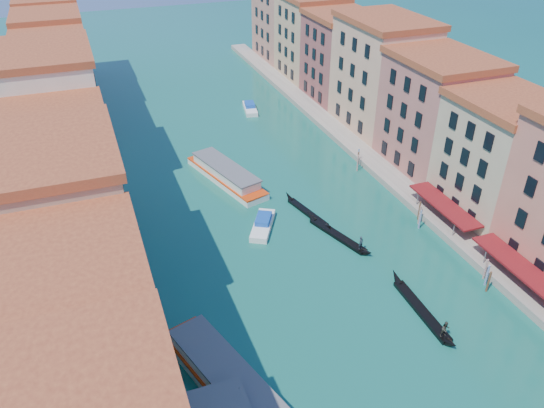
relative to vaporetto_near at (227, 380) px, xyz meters
The scene contains 12 objects.
left_bank_palazzos 45.03m from the vaporetto_near, 105.74° to the left, with size 12.80×128.40×21.00m.
right_bank_palazzos 62.03m from the vaporetto_near, 44.26° to the left, with size 12.80×128.40×21.00m.
quay 56.00m from the vaporetto_near, 49.99° to the left, with size 4.00×140.00×1.00m, color gray.
restaurant_awnings 36.24m from the vaporetto_near, ahead, with size 3.20×44.55×3.12m.
mooring_poles_right 33.77m from the vaporetto_near, 11.42° to the left, with size 1.44×54.24×3.20m.
vaporetto_near is the anchor object (origin of this frame).
vaporetto_far 40.81m from the vaporetto_near, 74.03° to the left, with size 8.96×18.33×2.66m.
gondola_fore 28.26m from the vaporetto_near, 41.99° to the left, with size 5.00×12.61×2.59m.
gondola_right 23.40m from the vaporetto_near, ahead, with size 1.49×13.32×2.66m.
gondola_far 32.42m from the vaporetto_near, 53.02° to the left, with size 3.44×11.13×1.59m.
motorboat_mid 27.48m from the vaporetto_near, 63.46° to the left, with size 5.74×7.68×1.55m.
motorboat_far 70.79m from the vaporetto_near, 69.95° to the left, with size 3.66×7.69×1.53m.
Camera 1 is at (-21.73, -10.90, 41.56)m, focal length 35.00 mm.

